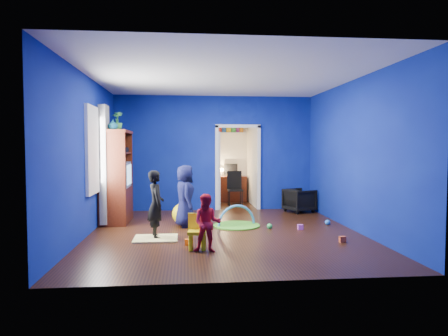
{
  "coord_description": "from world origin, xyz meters",
  "views": [
    {
      "loc": [
        -0.71,
        -7.38,
        1.61
      ],
      "look_at": [
        0.02,
        0.4,
        1.2
      ],
      "focal_mm": 32.0,
      "sensor_mm": 36.0,
      "label": 1
    }
  ],
  "objects": [
    {
      "name": "potted_plant",
      "position": [
        -2.21,
        1.49,
        2.17
      ],
      "size": [
        0.27,
        0.27,
        0.42
      ],
      "primitive_type": "imported",
      "rotation": [
        0.0,
        0.0,
        -0.15
      ],
      "color": "#31893A",
      "rests_on": "tv_armoire"
    },
    {
      "name": "book_shelf",
      "position": [
        0.6,
        4.37,
        2.02
      ],
      "size": [
        0.88,
        0.24,
        0.04
      ],
      "primitive_type": "cube",
      "color": "white",
      "rests_on": "study_desk"
    },
    {
      "name": "toddler_red",
      "position": [
        -0.4,
        -1.36,
        0.45
      ],
      "size": [
        0.48,
        0.4,
        0.89
      ],
      "primitive_type": "imported",
      "rotation": [
        0.0,
        0.0,
        -0.14
      ],
      "color": "red",
      "rests_on": "floor"
    },
    {
      "name": "wall_left",
      "position": [
        -2.5,
        0.0,
        1.45
      ],
      "size": [
        0.02,
        5.5,
        2.9
      ],
      "primitive_type": "cube",
      "color": "navy",
      "rests_on": "floor"
    },
    {
      "name": "yellow_blanket",
      "position": [
        -1.25,
        -0.43,
        0.01
      ],
      "size": [
        0.75,
        0.61,
        0.03
      ],
      "primitive_type": "cube",
      "rotation": [
        0.0,
        0.0,
        0.01
      ],
      "color": "#F2E07A",
      "rests_on": "floor"
    },
    {
      "name": "armchair",
      "position": [
        2.07,
        2.2,
        0.29
      ],
      "size": [
        0.83,
        0.82,
        0.58
      ],
      "primitive_type": "imported",
      "rotation": [
        0.0,
        0.0,
        1.97
      ],
      "color": "black",
      "rests_on": "floor"
    },
    {
      "name": "wall_front",
      "position": [
        0.0,
        -2.75,
        1.45
      ],
      "size": [
        5.0,
        0.02,
        2.9
      ],
      "primitive_type": "cube",
      "color": "navy",
      "rests_on": "floor"
    },
    {
      "name": "floor",
      "position": [
        0.0,
        0.0,
        0.0
      ],
      "size": [
        5.0,
        5.5,
        0.01
      ],
      "primitive_type": "cube",
      "color": "black",
      "rests_on": "ground"
    },
    {
      "name": "toy_2",
      "position": [
        -0.69,
        -0.9,
        0.05
      ],
      "size": [
        0.1,
        0.08,
        0.1
      ],
      "primitive_type": "cube",
      "color": "#FF5C0D",
      "rests_on": "floor"
    },
    {
      "name": "study_desk",
      "position": [
        0.6,
        4.26,
        0.38
      ],
      "size": [
        0.88,
        0.44,
        0.75
      ],
      "primitive_type": "cube",
      "color": "#3D140A",
      "rests_on": "floor"
    },
    {
      "name": "wall_back",
      "position": [
        0.0,
        2.75,
        1.45
      ],
      "size": [
        5.0,
        0.02,
        2.9
      ],
      "primitive_type": "cube",
      "color": "navy",
      "rests_on": "floor"
    },
    {
      "name": "play_mat",
      "position": [
        0.3,
        0.6,
        0.01
      ],
      "size": [
        0.94,
        0.94,
        0.03
      ],
      "primitive_type": "cylinder",
      "color": "#2D9221",
      "rests_on": "floor"
    },
    {
      "name": "toy_0",
      "position": [
        1.91,
        -0.94,
        0.05
      ],
      "size": [
        0.1,
        0.08,
        0.1
      ],
      "primitive_type": "cube",
      "color": "#D44B23",
      "rests_on": "floor"
    },
    {
      "name": "hopper_ball",
      "position": [
        -0.79,
        0.88,
        0.22
      ],
      "size": [
        0.45,
        0.45,
        0.45
      ],
      "primitive_type": "sphere",
      "color": "yellow",
      "rests_on": "floor"
    },
    {
      "name": "child_navy",
      "position": [
        -0.74,
        0.63,
        0.62
      ],
      "size": [
        0.47,
        0.65,
        1.25
      ],
      "primitive_type": "imported",
      "rotation": [
        0.0,
        0.0,
        1.69
      ],
      "color": "#0E1436",
      "rests_on": "floor"
    },
    {
      "name": "folding_chair",
      "position": [
        0.6,
        3.3,
        0.46
      ],
      "size": [
        0.4,
        0.4,
        0.92
      ],
      "primitive_type": "cube",
      "color": "black",
      "rests_on": "floor"
    },
    {
      "name": "kid_chair",
      "position": [
        -0.55,
        -1.16,
        0.25
      ],
      "size": [
        0.31,
        0.31,
        0.5
      ],
      "primitive_type": "cube",
      "rotation": [
        0.0,
        0.0,
        -0.11
      ],
      "color": "yellow",
      "rests_on": "floor"
    },
    {
      "name": "doorway",
      "position": [
        0.6,
        2.75,
        1.05
      ],
      "size": [
        1.16,
        0.1,
        2.1
      ],
      "primitive_type": "cube",
      "color": "white",
      "rests_on": "floor"
    },
    {
      "name": "desk_monitor",
      "position": [
        0.6,
        4.38,
        0.95
      ],
      "size": [
        0.4,
        0.05,
        0.32
      ],
      "primitive_type": "cube",
      "color": "black",
      "rests_on": "study_desk"
    },
    {
      "name": "vase",
      "position": [
        -2.21,
        0.97,
        2.06
      ],
      "size": [
        0.26,
        0.26,
        0.21
      ],
      "primitive_type": "imported",
      "rotation": [
        0.0,
        0.0,
        -0.43
      ],
      "color": "#0C5966",
      "rests_on": "tv_armoire"
    },
    {
      "name": "toy_1",
      "position": [
        2.19,
        0.56,
        0.06
      ],
      "size": [
        0.11,
        0.11,
        0.11
      ],
      "primitive_type": "sphere",
      "color": "blue",
      "rests_on": "floor"
    },
    {
      "name": "curtain",
      "position": [
        -2.37,
        0.9,
        1.25
      ],
      "size": [
        0.14,
        0.42,
        2.4
      ],
      "primitive_type": "cube",
      "color": "slate",
      "rests_on": "floor"
    },
    {
      "name": "toy_3",
      "position": [
        0.91,
        0.26,
        0.06
      ],
      "size": [
        0.11,
        0.11,
        0.11
      ],
      "primitive_type": "sphere",
      "color": "green",
      "rests_on": "floor"
    },
    {
      "name": "toy_4",
      "position": [
        1.49,
        0.13,
        0.05
      ],
      "size": [
        0.1,
        0.08,
        0.1
      ],
      "primitive_type": "cube",
      "color": "#D951D6",
      "rests_on": "floor"
    },
    {
      "name": "wall_right",
      "position": [
        2.5,
        0.0,
        1.45
      ],
      "size": [
        0.02,
        5.5,
        2.9
      ],
      "primitive_type": "cube",
      "color": "navy",
      "rests_on": "floor"
    },
    {
      "name": "child_black",
      "position": [
        -1.25,
        -0.33,
        0.6
      ],
      "size": [
        0.38,
        0.49,
        1.2
      ],
      "primitive_type": "imported",
      "rotation": [
        0.0,
        0.0,
        1.81
      ],
      "color": "black",
      "rests_on": "floor"
    },
    {
      "name": "crt_tv",
      "position": [
        -2.17,
        1.27,
        1.02
      ],
      "size": [
        0.46,
        0.7,
        0.54
      ],
      "primitive_type": "cube",
      "color": "silver",
      "rests_on": "tv_armoire"
    },
    {
      "name": "window_left",
      "position": [
        -2.48,
        0.35,
        1.55
      ],
      "size": [
        0.03,
        0.95,
        1.55
      ],
      "primitive_type": "cube",
      "color": "white",
      "rests_on": "wall_left"
    },
    {
      "name": "alcove",
      "position": [
        0.6,
        3.62,
        1.25
      ],
      "size": [
        1.0,
        1.75,
        2.5
      ],
      "primitive_type": null,
      "color": "silver",
      "rests_on": "floor"
    },
    {
      "name": "tv_armoire",
      "position": [
        -2.21,
        1.27,
        0.98
      ],
      "size": [
        0.58,
        1.14,
        1.96
      ],
      "primitive_type": "cube",
      "color": "#43180B",
      "rests_on": "floor"
    },
    {
      "name": "desk_lamp",
      "position": [
        0.32,
        4.32,
        0.93
      ],
      "size": [
        0.14,
        0.14,
        0.14
      ],
      "primitive_type": "sphere",
      "color": "#FFD88C",
      "rests_on": "study_desk"
    },
    {
      "name": "ceiling",
      "position": [
        0.0,
        0.0,
        2.9
      ],
      "size": [
        5.0,
        5.5,
        0.01
      ],
      "primitive_type": "cube",
      "color": "white",
      "rests_on": "wall_back"
    },
    {
      "name": "toy_arch",
      "position": [
        0.3,
        0.6,
        0.02
      ],
      "size": [
        0.81,
        0.32,
        0.84
      ],
      "primitive_type": "torus",
      "rotation": [
        1.57,
        0.0,
        0.33
      ],
      "color": "#3F8CD8",
      "rests_on": "floor"
    }
  ]
}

